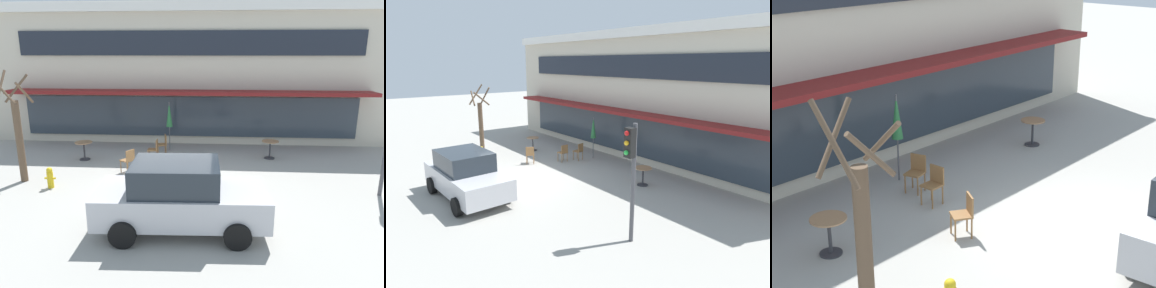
# 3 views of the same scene
# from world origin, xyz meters

# --- Properties ---
(ground_plane) EXTENTS (80.00, 80.00, 0.00)m
(ground_plane) POSITION_xyz_m (0.00, 0.00, 0.00)
(ground_plane) COLOR #9E9B93
(building_facade) EXTENTS (19.78, 9.10, 6.58)m
(building_facade) POSITION_xyz_m (0.00, 9.96, 3.29)
(building_facade) COLOR beige
(building_facade) RESTS_ON ground
(cafe_table_near_wall) EXTENTS (0.70, 0.70, 0.76)m
(cafe_table_near_wall) POSITION_xyz_m (-4.06, 3.05, 0.52)
(cafe_table_near_wall) COLOR #333338
(cafe_table_near_wall) RESTS_ON ground
(cafe_table_streetside) EXTENTS (0.70, 0.70, 0.76)m
(cafe_table_streetside) POSITION_xyz_m (3.65, 3.78, 0.52)
(cafe_table_streetside) COLOR #333338
(cafe_table_streetside) RESTS_ON ground
(patio_umbrella_green_folded) EXTENTS (0.28, 0.28, 2.20)m
(patio_umbrella_green_folded) POSITION_xyz_m (-0.71, 4.76, 1.63)
(patio_umbrella_green_folded) COLOR #4C4C51
(patio_umbrella_green_folded) RESTS_ON ground
(cafe_chair_0) EXTENTS (0.49, 0.49, 0.89)m
(cafe_chair_0) POSITION_xyz_m (-0.88, 3.95, 0.53)
(cafe_chair_0) COLOR olive
(cafe_chair_0) RESTS_ON ground
(cafe_chair_1) EXTENTS (0.55, 0.55, 0.89)m
(cafe_chair_1) POSITION_xyz_m (-1.82, 1.61, 0.53)
(cafe_chair_1) COLOR olive
(cafe_chair_1) RESTS_ON ground
(cafe_chair_2) EXTENTS (0.41, 0.41, 0.89)m
(cafe_chair_2) POSITION_xyz_m (-1.12, 3.14, 0.53)
(cafe_chair_2) COLOR olive
(cafe_chair_2) RESTS_ON ground
(parked_sedan) EXTENTS (4.27, 2.15, 1.76)m
(parked_sedan) POSITION_xyz_m (0.53, -2.40, 0.88)
(parked_sedan) COLOR #B7B7BC
(parked_sedan) RESTS_ON ground
(street_tree) EXTENTS (0.97, 0.98, 3.77)m
(street_tree) POSITION_xyz_m (-5.24, 0.53, 1.67)
(street_tree) COLOR brown
(street_tree) RESTS_ON ground
(fire_hydrant) EXTENTS (0.36, 0.20, 0.71)m
(fire_hydrant) POSITION_xyz_m (-4.03, -0.01, 0.35)
(fire_hydrant) COLOR gold
(fire_hydrant) RESTS_ON ground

